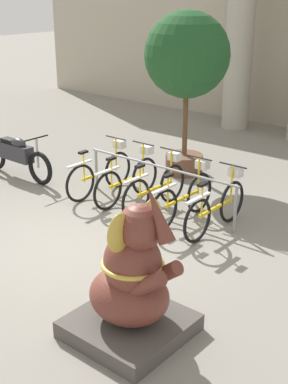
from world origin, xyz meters
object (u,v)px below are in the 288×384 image
bicycle_3 (184,197)px  bicycle_4 (217,206)px  bicycle_0 (101,173)px  bicycle_1 (128,179)px  potted_tree (187,60)px  elephant_statue (132,285)px  bicycle_2 (156,187)px  motorcycle (16,155)px

bicycle_3 → bicycle_4: (0.62, 0.01, 0.00)m
bicycle_0 → bicycle_1: (0.62, 0.04, 0.00)m
bicycle_0 → potted_tree: potted_tree is taller
elephant_statue → bicycle_0: bearing=138.7°
bicycle_3 → potted_tree: 3.00m
bicycle_2 → bicycle_0: bearing=-177.5°
bicycle_3 → motorcycle: bicycle_3 is taller
bicycle_2 → bicycle_4: size_ratio=1.00×
bicycle_1 → potted_tree: size_ratio=0.52×
bicycle_1 → bicycle_4: same height
bicycle_1 → bicycle_3: bearing=-2.7°
elephant_statue → potted_tree: (-2.76, 4.75, 1.62)m
bicycle_2 → potted_tree: bearing=112.3°
bicycle_2 → bicycle_4: bearing=-2.6°
bicycle_2 → bicycle_4: 1.24m
motorcycle → potted_tree: (2.39, 2.32, 1.79)m
bicycle_0 → motorcycle: 1.96m
bicycle_0 → bicycle_3: 1.85m
bicycle_2 → motorcycle: bicycle_2 is taller
elephant_statue → potted_tree: bearing=120.1°
bicycle_3 → bicycle_4: bearing=1.1°
bicycle_0 → elephant_statue: size_ratio=0.90×
bicycle_0 → bicycle_4: bearing=-0.0°
bicycle_0 → bicycle_2: 1.24m
potted_tree → motorcycle: bearing=-135.9°
bicycle_3 → potted_tree: (-1.38, 1.93, 1.84)m
elephant_statue → motorcycle: elephant_statue is taller
bicycle_0 → motorcycle: bicycle_0 is taller
bicycle_2 → motorcycle: bearing=-171.7°
bicycle_1 → elephant_statue: elephant_statue is taller
bicycle_4 → potted_tree: 3.32m
elephant_statue → bicycle_3: bearing=116.0°
bicycle_3 → bicycle_0: bearing=179.6°
bicycle_1 → bicycle_2: bearing=0.9°
bicycle_4 → motorcycle: (-4.39, -0.41, 0.05)m
bicycle_1 → bicycle_3: (1.24, -0.06, 0.00)m
bicycle_4 → bicycle_3: bearing=-178.9°
potted_tree → bicycle_4: bearing=-43.7°
bicycle_0 → bicycle_4: (2.47, -0.00, 0.00)m
bicycle_0 → motorcycle: bearing=-168.0°
bicycle_2 → elephant_statue: (1.99, -2.89, 0.22)m
bicycle_1 → bicycle_3: same height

